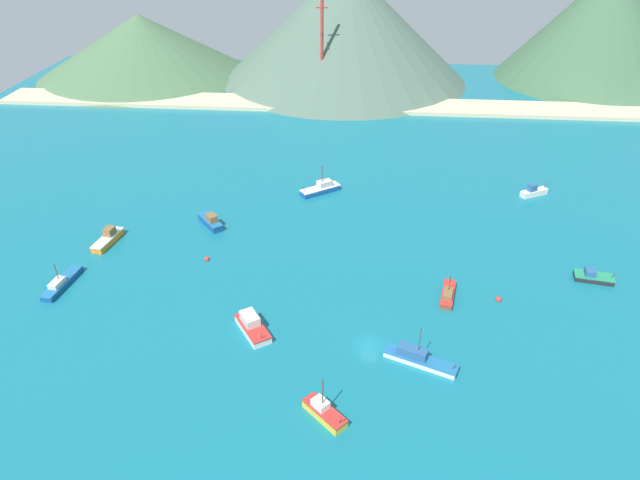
% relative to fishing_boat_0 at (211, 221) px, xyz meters
% --- Properties ---
extents(ground, '(260.00, 280.00, 0.50)m').
position_rel_fishing_boat_0_xyz_m(ground, '(33.66, -3.96, -1.28)').
color(ground, '#146B7F').
extents(fishing_boat_0, '(6.70, 7.38, 2.94)m').
position_rel_fishing_boat_0_xyz_m(fishing_boat_0, '(0.00, 0.00, 0.00)').
color(fishing_boat_0, '#14478C').
rests_on(fishing_boat_0, ground).
extents(fishing_boat_1, '(3.75, 8.83, 2.90)m').
position_rel_fishing_boat_0_xyz_m(fishing_boat_1, '(-18.86, -8.34, -0.08)').
color(fishing_boat_1, orange).
rests_on(fishing_boat_1, ground).
extents(fishing_boat_2, '(6.88, 4.88, 2.89)m').
position_rel_fishing_boat_0_xyz_m(fishing_boat_2, '(71.18, 19.82, -0.08)').
color(fishing_boat_2, silver).
rests_on(fishing_boat_2, ground).
extents(fishing_boat_3, '(3.40, 10.35, 5.01)m').
position_rel_fishing_boat_0_xyz_m(fishing_boat_3, '(-21.26, -23.27, -0.31)').
color(fishing_boat_3, '#14478C').
rests_on(fishing_boat_3, ground).
extents(fishing_boat_4, '(7.16, 4.01, 2.15)m').
position_rel_fishing_boat_0_xyz_m(fishing_boat_4, '(73.98, -13.41, -0.32)').
color(fishing_boat_4, '#232328').
rests_on(fishing_boat_4, ground).
extents(fishing_boat_5, '(7.12, 8.46, 2.80)m').
position_rel_fishing_boat_0_xyz_m(fishing_boat_5, '(14.88, -32.26, 0.01)').
color(fishing_boat_5, silver).
rests_on(fishing_boat_5, ground).
extents(fishing_boat_6, '(6.53, 6.35, 6.78)m').
position_rel_fishing_boat_0_xyz_m(fishing_boat_6, '(27.68, -48.55, -0.13)').
color(fishing_boat_6, gold).
rests_on(fishing_boat_6, ground).
extents(fishing_boat_7, '(11.26, 6.32, 6.88)m').
position_rel_fishing_boat_0_xyz_m(fishing_boat_7, '(40.92, -37.26, -0.14)').
color(fishing_boat_7, silver).
rests_on(fishing_boat_7, ground).
extents(fishing_boat_8, '(3.66, 8.12, 4.58)m').
position_rel_fishing_boat_0_xyz_m(fishing_boat_8, '(47.13, -20.90, -0.32)').
color(fishing_boat_8, brown).
rests_on(fishing_boat_8, ground).
extents(fishing_boat_9, '(9.45, 7.91, 6.65)m').
position_rel_fishing_boat_0_xyz_m(fishing_boat_9, '(21.95, 17.22, -0.04)').
color(fishing_boat_9, '#14478C').
rests_on(fishing_boat_9, ground).
extents(buoy_0, '(1.07, 1.07, 1.07)m').
position_rel_fishing_boat_0_xyz_m(buoy_0, '(55.83, -20.91, -0.84)').
color(buoy_0, red).
rests_on(buoy_0, ground).
extents(buoy_1, '(1.00, 1.00, 1.00)m').
position_rel_fishing_boat_0_xyz_m(buoy_1, '(2.41, -12.86, -0.86)').
color(buoy_1, red).
rests_on(buoy_1, ground).
extents(beach_strip, '(247.00, 14.30, 1.20)m').
position_rel_fishing_boat_0_xyz_m(beach_strip, '(33.66, 79.38, -0.43)').
color(beach_strip, beige).
rests_on(beach_strip, ground).
extents(hill_west, '(78.86, 78.86, 22.09)m').
position_rel_fishing_boat_0_xyz_m(hill_west, '(-53.14, 110.50, 10.01)').
color(hill_west, '#476B47').
rests_on(hill_west, ground).
extents(hill_central, '(89.98, 89.98, 39.89)m').
position_rel_fishing_boat_0_xyz_m(hill_central, '(22.77, 110.68, 18.92)').
color(hill_central, '#4C6656').
rests_on(hill_central, ground).
extents(hill_east, '(69.62, 69.62, 39.62)m').
position_rel_fishing_boat_0_xyz_m(hill_east, '(114.64, 117.16, 18.78)').
color(hill_east, '#3D6042').
rests_on(hill_east, ground).
extents(radio_tower, '(3.64, 2.91, 36.43)m').
position_rel_fishing_boat_0_xyz_m(radio_tower, '(16.88, 82.58, 17.55)').
color(radio_tower, '#B7332D').
rests_on(radio_tower, ground).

